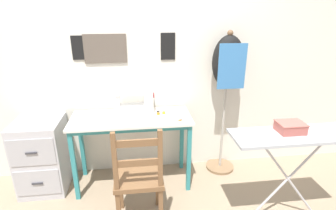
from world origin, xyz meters
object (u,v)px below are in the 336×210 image
object	(u,v)px
dress_form	(227,71)
storage_box	(290,127)
ironing_board	(295,139)
sewing_machine	(137,100)
wooden_chair	(139,178)
fabric_bowl	(81,117)
scissors	(182,119)
thread_spool_mid_table	(164,113)
filing_cabinet	(43,155)
thread_spool_near_machine	(158,113)

from	to	relation	value
dress_form	storage_box	bearing A→B (deg)	-70.46
ironing_board	storage_box	distance (m)	0.11
sewing_machine	wooden_chair	size ratio (longest dim) A/B	0.41
fabric_bowl	storage_box	xyz separation A→B (m)	(1.76, -0.64, 0.09)
sewing_machine	ironing_board	size ratio (longest dim) A/B	0.37
fabric_bowl	sewing_machine	bearing A→B (deg)	13.52
wooden_chair	ironing_board	bearing A→B (deg)	-4.67
wooden_chair	sewing_machine	bearing A→B (deg)	89.11
wooden_chair	storage_box	xyz separation A→B (m)	(1.23, -0.07, 0.42)
sewing_machine	ironing_board	world-z (taller)	sewing_machine
scissors	thread_spool_mid_table	size ratio (longest dim) A/B	2.73
ironing_board	storage_box	size ratio (longest dim) A/B	4.89
filing_cabinet	dress_form	world-z (taller)	dress_form
wooden_chair	thread_spool_near_machine	bearing A→B (deg)	69.77
fabric_bowl	filing_cabinet	bearing A→B (deg)	174.18
fabric_bowl	scissors	xyz separation A→B (m)	(0.96, -0.12, -0.02)
sewing_machine	ironing_board	distance (m)	1.50
sewing_machine	wooden_chair	world-z (taller)	sewing_machine
thread_spool_near_machine	thread_spool_mid_table	xyz separation A→B (m)	(0.06, 0.02, -0.00)
scissors	thread_spool_near_machine	xyz separation A→B (m)	(-0.21, 0.15, 0.02)
sewing_machine	thread_spool_mid_table	distance (m)	0.30
thread_spool_mid_table	dress_form	bearing A→B (deg)	8.36
thread_spool_near_machine	filing_cabinet	xyz separation A→B (m)	(-1.18, 0.01, -0.41)
sewing_machine	fabric_bowl	size ratio (longest dim) A/B	2.78
thread_spool_near_machine	ironing_board	xyz separation A→B (m)	(1.05, -0.71, 0.00)
sewing_machine	storage_box	world-z (taller)	sewing_machine
dress_form	filing_cabinet	bearing A→B (deg)	-176.94
scissors	dress_form	size ratio (longest dim) A/B	0.07
ironing_board	dress_form	bearing A→B (deg)	110.90
fabric_bowl	wooden_chair	distance (m)	0.85
storage_box	scissors	bearing A→B (deg)	147.07
storage_box	sewing_machine	bearing A→B (deg)	147.98
scissors	filing_cabinet	size ratio (longest dim) A/B	0.15
filing_cabinet	storage_box	xyz separation A→B (m)	(2.19, -0.68, 0.50)
fabric_bowl	filing_cabinet	size ratio (longest dim) A/B	0.19
sewing_machine	scissors	size ratio (longest dim) A/B	3.53
thread_spool_mid_table	ironing_board	bearing A→B (deg)	-36.09
fabric_bowl	dress_form	distance (m)	1.54
sewing_machine	wooden_chair	bearing A→B (deg)	-90.89
scissors	ironing_board	world-z (taller)	ironing_board
scissors	thread_spool_mid_table	bearing A→B (deg)	133.09
thread_spool_near_machine	thread_spool_mid_table	world-z (taller)	thread_spool_near_machine
thread_spool_near_machine	fabric_bowl	bearing A→B (deg)	-177.53
sewing_machine	filing_cabinet	size ratio (longest dim) A/B	0.52
scissors	thread_spool_near_machine	world-z (taller)	thread_spool_near_machine
sewing_machine	scissors	distance (m)	0.51
fabric_bowl	storage_box	world-z (taller)	storage_box
fabric_bowl	storage_box	size ratio (longest dim) A/B	0.65
thread_spool_mid_table	filing_cabinet	xyz separation A→B (m)	(-1.24, -0.00, -0.40)
storage_box	thread_spool_near_machine	bearing A→B (deg)	146.58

